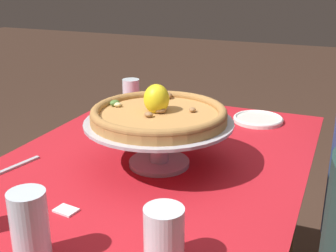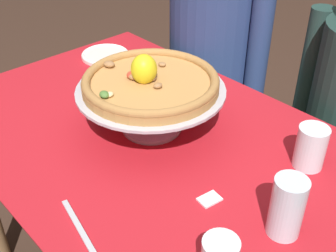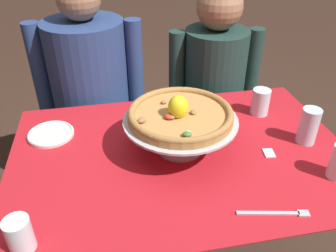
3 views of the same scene
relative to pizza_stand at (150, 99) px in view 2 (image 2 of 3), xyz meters
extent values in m
cylinder|color=olive|center=(-0.52, 0.31, -0.48)|extent=(0.06, 0.06, 0.71)
cube|color=olive|center=(0.00, -0.03, -0.11)|extent=(1.17, 0.79, 0.02)
cube|color=red|center=(0.00, -0.03, -0.10)|extent=(1.21, 0.83, 0.00)
cylinder|color=#B7B7C1|center=(0.00, 0.00, -0.09)|extent=(0.17, 0.17, 0.01)
cylinder|color=#B7B7C1|center=(0.00, 0.00, -0.03)|extent=(0.05, 0.05, 0.11)
cylinder|color=#B7B7C1|center=(0.00, 0.00, 0.03)|extent=(0.40, 0.40, 0.01)
cylinder|color=#BC8447|center=(0.00, 0.00, 0.04)|extent=(0.36, 0.36, 0.02)
torus|color=#A6743E|center=(0.00, 0.00, 0.06)|extent=(0.36, 0.36, 0.02)
ellipsoid|color=#996B42|center=(0.00, 0.00, 0.06)|extent=(0.04, 0.03, 0.02)
ellipsoid|color=#996B42|center=(0.04, -0.01, 0.06)|extent=(0.02, 0.03, 0.01)
ellipsoid|color=beige|center=(0.00, -0.13, 0.06)|extent=(0.02, 0.02, 0.01)
ellipsoid|color=#996B42|center=(-0.13, -0.03, 0.06)|extent=(0.04, 0.04, 0.02)
ellipsoid|color=#996B42|center=(-0.03, -0.03, 0.06)|extent=(0.04, 0.04, 0.02)
ellipsoid|color=#C63D28|center=(-0.04, -0.03, 0.06)|extent=(0.04, 0.04, 0.02)
ellipsoid|color=#996B42|center=(0.00, 0.00, 0.06)|extent=(0.02, 0.03, 0.02)
ellipsoid|color=#996B42|center=(-0.04, 0.08, 0.06)|extent=(0.03, 0.02, 0.01)
ellipsoid|color=#4C7533|center=(-0.01, -0.14, 0.06)|extent=(0.03, 0.03, 0.02)
ellipsoid|color=yellow|center=(-0.01, -0.01, 0.09)|extent=(0.10, 0.10, 0.08)
cylinder|color=silver|center=(0.47, -0.05, -0.02)|extent=(0.07, 0.07, 0.14)
cylinder|color=silver|center=(0.47, -0.05, -0.05)|extent=(0.06, 0.06, 0.09)
cylinder|color=silver|center=(0.39, 0.18, -0.04)|extent=(0.07, 0.07, 0.11)
cylinder|color=silver|center=(0.39, 0.18, -0.07)|extent=(0.07, 0.07, 0.05)
cylinder|color=silver|center=(-0.46, 0.18, -0.09)|extent=(0.17, 0.17, 0.01)
torus|color=white|center=(-0.46, 0.18, -0.08)|extent=(0.17, 0.17, 0.01)
cube|color=#B7B7C1|center=(0.18, -0.35, -0.09)|extent=(0.18, 0.05, 0.01)
cube|color=white|center=(0.31, -0.09, -0.09)|extent=(0.04, 0.05, 0.00)
cube|color=gray|center=(-0.32, 0.62, -0.60)|extent=(0.31, 0.34, 0.46)
cylinder|color=navy|center=(-0.32, 0.62, -0.08)|extent=(0.41, 0.41, 0.59)
cylinder|color=navy|center=(-0.54, 0.64, -0.04)|extent=(0.08, 0.08, 0.50)
cylinder|color=navy|center=(-0.09, 0.60, -0.04)|extent=(0.08, 0.08, 0.50)
cube|color=black|center=(0.32, 0.60, -0.61)|extent=(0.31, 0.34, 0.45)
cylinder|color=#1E3833|center=(0.12, 0.61, -0.08)|extent=(0.08, 0.08, 0.44)
camera|label=1|loc=(1.00, 0.44, 0.41)|focal=46.68mm
camera|label=2|loc=(0.77, -0.64, 0.59)|focal=45.99mm
camera|label=3|loc=(-0.23, -0.97, 0.66)|focal=36.63mm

